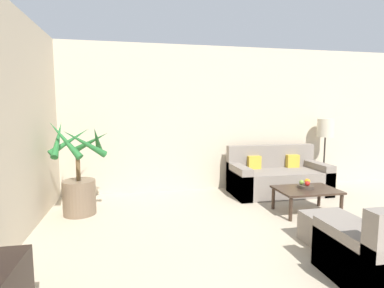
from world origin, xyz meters
TOP-DOWN VIEW (x-y plane):
  - wall_back at (0.00, 6.26)m, footprint 8.69×0.06m
  - potted_palm at (-3.06, 5.25)m, footprint 0.91×0.92m
  - sofa_loveseat at (0.31, 5.69)m, footprint 1.72×0.84m
  - floor_lamp at (1.42, 5.94)m, footprint 0.31×0.31m
  - coffee_table at (0.23, 4.64)m, footprint 0.88×0.61m
  - fruit_bowl at (0.24, 4.67)m, footprint 0.23×0.23m
  - apple_red at (0.24, 4.63)m, footprint 0.07×0.07m
  - apple_green at (0.20, 4.72)m, footprint 0.07×0.07m
  - orange_fruit at (0.29, 4.71)m, footprint 0.08×0.08m
  - armchair at (-0.16, 2.86)m, footprint 0.78×0.78m
  - ottoman at (-0.09, 3.64)m, footprint 0.54×0.46m

SIDE VIEW (x-z plane):
  - ottoman at x=-0.09m, z-range 0.00..0.34m
  - armchair at x=-0.16m, z-range -0.13..0.65m
  - sofa_loveseat at x=0.31m, z-range -0.14..0.72m
  - coffee_table at x=0.23m, z-range 0.14..0.50m
  - fruit_bowl at x=0.24m, z-range 0.37..0.41m
  - apple_green at x=0.20m, z-range 0.41..0.48m
  - apple_red at x=0.24m, z-range 0.41..0.48m
  - orange_fruit at x=0.29m, z-range 0.41..0.50m
  - potted_palm at x=-3.06m, z-range -0.22..1.18m
  - floor_lamp at x=1.42m, z-range 0.44..1.79m
  - wall_back at x=0.00m, z-range 0.00..2.70m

